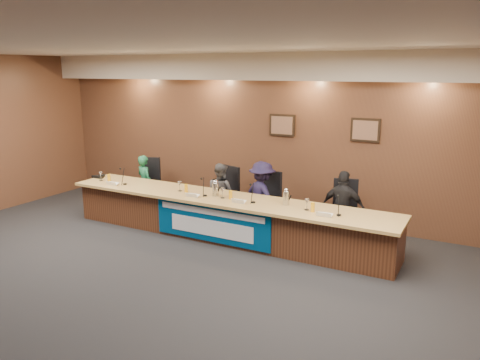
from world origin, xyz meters
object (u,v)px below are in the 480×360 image
(speakerphone, at_px, (99,177))
(carafe_mid, at_px, (216,190))
(panelist_b, at_px, (221,193))
(panelist_d, at_px, (343,208))
(office_chair_c, at_px, (264,204))
(banner, at_px, (211,223))
(office_chair_d, at_px, (344,216))
(office_chair_a, at_px, (148,187))
(office_chair_b, at_px, (223,198))
(panelist_c, at_px, (262,196))
(carafe_right, at_px, (286,198))
(dais_body, at_px, (224,218))
(panelist_a, at_px, (145,183))

(speakerphone, bearing_deg, carafe_mid, -1.73)
(panelist_b, xyz_separation_m, panelist_d, (2.38, 0.00, 0.05))
(panelist_d, relative_size, office_chair_c, 2.65)
(banner, bearing_deg, office_chair_d, 31.42)
(carafe_mid, bearing_deg, office_chair_a, 159.57)
(banner, xyz_separation_m, office_chair_b, (-0.46, 1.18, 0.10))
(carafe_mid, bearing_deg, office_chair_d, 21.42)
(panelist_c, bearing_deg, carafe_right, 164.21)
(dais_body, distance_m, office_chair_a, 2.43)
(banner, distance_m, panelist_c, 1.19)
(office_chair_c, xyz_separation_m, speakerphone, (-3.38, -0.72, 0.30))
(dais_body, xyz_separation_m, panelist_a, (-2.30, 0.66, 0.24))
(panelist_a, distance_m, panelist_d, 4.23)
(panelist_c, distance_m, office_chair_b, 0.90)
(dais_body, xyz_separation_m, office_chair_b, (-0.46, 0.76, 0.13))
(panelist_a, height_order, panelist_c, panelist_c)
(banner, relative_size, office_chair_d, 4.58)
(panelist_b, distance_m, carafe_right, 1.75)
(panelist_d, bearing_deg, carafe_mid, 18.77)
(office_chair_b, relative_size, carafe_mid, 2.08)
(banner, height_order, panelist_d, panelist_d)
(banner, distance_m, carafe_mid, 0.62)
(panelist_c, bearing_deg, carafe_mid, 76.61)
(office_chair_a, bearing_deg, banner, -48.33)
(dais_body, relative_size, office_chair_a, 12.50)
(office_chair_d, bearing_deg, carafe_right, -151.81)
(office_chair_a, distance_m, speakerphone, 1.02)
(panelist_d, relative_size, office_chair_a, 2.65)
(panelist_a, distance_m, panelist_b, 1.85)
(panelist_c, height_order, office_chair_b, panelist_c)
(panelist_c, distance_m, office_chair_a, 2.73)
(panelist_d, bearing_deg, dais_body, 18.75)
(panelist_d, xyz_separation_m, office_chair_c, (-1.51, 0.10, -0.16))
(banner, height_order, office_chair_a, banner)
(panelist_b, distance_m, carafe_mid, 0.83)
(banner, distance_m, panelist_a, 2.55)
(banner, relative_size, panelist_d, 1.73)
(panelist_d, bearing_deg, office_chair_d, -90.20)
(banner, height_order, office_chair_b, banner)
(banner, bearing_deg, office_chair_c, 70.38)
(panelist_d, relative_size, carafe_right, 5.64)
(panelist_b, bearing_deg, office_chair_c, -159.58)
(office_chair_b, bearing_deg, panelist_b, -75.26)
(office_chair_b, xyz_separation_m, office_chair_c, (0.88, 0.00, 0.00))
(office_chair_a, distance_m, office_chair_b, 1.85)
(carafe_mid, bearing_deg, panelist_a, 161.93)
(office_chair_a, height_order, carafe_right, carafe_right)
(panelist_a, xyz_separation_m, carafe_right, (3.46, -0.63, 0.28))
(banner, bearing_deg, office_chair_b, 111.24)
(banner, bearing_deg, dais_body, 90.00)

